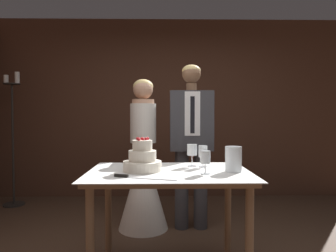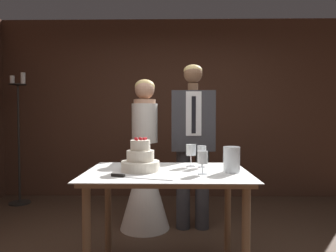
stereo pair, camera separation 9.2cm
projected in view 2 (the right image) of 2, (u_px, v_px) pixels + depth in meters
name	position (u px, v px, depth m)	size (l,w,h in m)	color
wall_back	(176.00, 109.00, 4.58)	(5.52, 0.12, 2.68)	#472B1E
cake_table	(167.00, 184.00, 2.28)	(1.23, 0.83, 0.81)	#8E6B4C
tiered_cake	(140.00, 159.00, 2.29)	(0.29, 0.29, 0.26)	silver
cake_knife	(129.00, 177.00, 2.04)	(0.43, 0.15, 0.02)	silver
wine_glass_near	(202.00, 153.00, 2.44)	(0.07, 0.07, 0.18)	silver
wine_glass_middle	(191.00, 151.00, 2.48)	(0.08, 0.08, 0.18)	silver
wine_glass_far	(203.00, 158.00, 2.15)	(0.08, 0.08, 0.17)	silver
hurricane_candle	(232.00, 160.00, 2.23)	(0.12, 0.12, 0.19)	silver
bride	(145.00, 173.00, 3.26)	(0.54, 0.54, 1.62)	white
groom	(193.00, 137.00, 3.23)	(0.46, 0.25, 1.78)	#38383D
candle_stand	(19.00, 143.00, 4.15)	(0.28, 0.28, 1.82)	black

